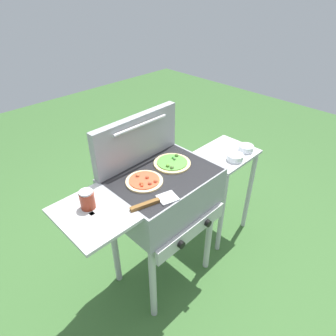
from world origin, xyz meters
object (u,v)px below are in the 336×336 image
(prep_table, at_px, (223,177))
(spatula, at_px, (155,202))
(grill, at_px, (161,195))
(pizza_veggie, at_px, (172,163))
(topping_bowl_far, at_px, (246,148))
(topping_bowl_near, at_px, (235,158))
(pizza_pepperoni, at_px, (144,181))
(sauce_jar, at_px, (87,200))

(prep_table, bearing_deg, spatula, -169.60)
(grill, xyz_separation_m, prep_table, (0.67, 0.00, -0.21))
(prep_table, bearing_deg, pizza_veggie, 176.49)
(grill, bearing_deg, topping_bowl_far, -6.30)
(prep_table, height_order, topping_bowl_near, topping_bowl_near)
(prep_table, relative_size, topping_bowl_far, 7.02)
(grill, height_order, topping_bowl_near, grill)
(spatula, bearing_deg, grill, 38.67)
(grill, distance_m, pizza_pepperoni, 0.19)
(grill, bearing_deg, pizza_pepperoni, 171.85)
(topping_bowl_near, bearing_deg, grill, 170.63)
(spatula, relative_size, topping_bowl_far, 2.41)
(sauce_jar, height_order, topping_bowl_far, sauce_jar)
(sauce_jar, distance_m, topping_bowl_near, 1.10)
(pizza_veggie, distance_m, spatula, 0.38)
(topping_bowl_far, bearing_deg, grill, 173.70)
(sauce_jar, height_order, topping_bowl_near, sauce_jar)
(grill, distance_m, topping_bowl_far, 0.80)
(pizza_pepperoni, distance_m, sauce_jar, 0.34)
(grill, relative_size, prep_table, 1.24)
(pizza_veggie, xyz_separation_m, sauce_jar, (-0.59, 0.02, 0.04))
(pizza_veggie, relative_size, topping_bowl_near, 1.97)
(sauce_jar, bearing_deg, prep_table, -2.64)
(grill, distance_m, prep_table, 0.71)
(pizza_pepperoni, height_order, topping_bowl_near, pizza_pepperoni)
(sauce_jar, xyz_separation_m, prep_table, (1.13, -0.05, -0.40))
(pizza_pepperoni, xyz_separation_m, spatula, (-0.08, -0.17, -0.00))
(spatula, distance_m, topping_bowl_far, 1.00)
(pizza_veggie, bearing_deg, spatula, -149.56)
(spatula, bearing_deg, prep_table, 10.40)
(prep_table, bearing_deg, sauce_jar, 177.36)
(pizza_veggie, height_order, sauce_jar, sauce_jar)
(topping_bowl_far, bearing_deg, spatula, -176.14)
(grill, relative_size, pizza_veggie, 4.20)
(sauce_jar, bearing_deg, pizza_pepperoni, -6.75)
(sauce_jar, bearing_deg, spatula, -39.27)
(pizza_pepperoni, bearing_deg, topping_bowl_far, -6.53)
(pizza_pepperoni, relative_size, prep_table, 0.27)
(spatula, bearing_deg, sauce_jar, 140.73)
(pizza_veggie, xyz_separation_m, prep_table, (0.54, -0.03, -0.36))
(pizza_pepperoni, distance_m, topping_bowl_near, 0.76)
(pizza_veggie, relative_size, prep_table, 0.30)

